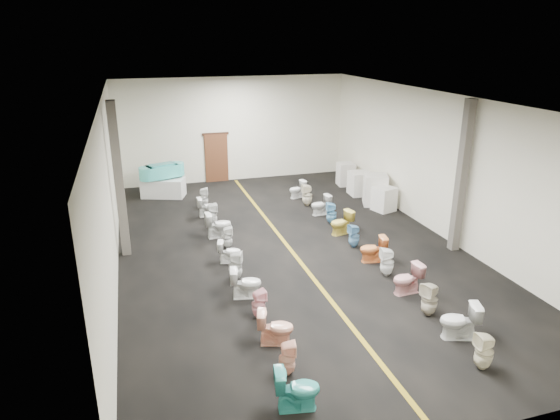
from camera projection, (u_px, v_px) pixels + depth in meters
The scene contains 41 objects.
floor at pixel (289, 248), 15.22m from camera, with size 16.00×16.00×0.00m, color black.
ceiling at pixel (290, 98), 13.73m from camera, with size 16.00×16.00×0.00m, color black.
wall_back at pixel (233, 130), 21.70m from camera, with size 10.00×10.00×0.00m, color beige.
wall_front at pixel (458, 318), 7.25m from camera, with size 10.00×10.00×0.00m, color beige.
wall_left at pixel (109, 192), 13.11m from camera, with size 16.00×16.00×0.00m, color beige.
wall_right at pixel (439, 165), 15.84m from camera, with size 16.00×16.00×0.00m, color beige.
aisle_stripe at pixel (289, 248), 15.22m from camera, with size 0.12×15.60×0.01m, color olive.
back_door at pixel (216, 158), 21.82m from camera, with size 1.00×0.10×2.10m, color #562D19.
door_frame at pixel (215, 134), 21.48m from camera, with size 1.15×0.08×0.10m, color #331C11.
column_left at pixel (119, 181), 14.08m from camera, with size 0.25×0.25×4.50m, color #59544C.
column_right at pixel (462, 177), 14.42m from camera, with size 0.25×0.25×4.50m, color #59544C.
display_table at pixel (163, 188), 19.95m from camera, with size 1.65×0.83×0.73m, color silver.
bathtub at pixel (162, 171), 19.71m from camera, with size 1.79×1.07×0.55m.
appliance_crate_a at pixel (384, 199), 18.33m from camera, with size 0.69×0.69×0.89m, color silver.
appliance_crate_b at pixel (375, 190), 18.94m from camera, with size 0.85×0.85×1.17m, color silver.
appliance_crate_c at pixel (360, 183), 20.18m from camera, with size 0.82×0.82×0.93m, color silver.
appliance_crate_d at pixel (346, 174), 21.44m from camera, with size 0.68×0.68×0.97m, color silver.
toilet_left_0 at pixel (297, 389), 8.56m from camera, with size 0.45×0.79×0.80m, color teal.
toilet_left_1 at pixel (287, 359), 9.44m from camera, with size 0.32×0.32×0.70m, color #FDBBA0.
toilet_left_2 at pixel (275, 327), 10.39m from camera, with size 0.43×0.75×0.76m, color #FFB597.
toilet_left_3 at pixel (259, 304), 11.36m from camera, with size 0.31×0.32×0.69m, color #F2A9B2.
toilet_left_4 at pixel (246, 283), 12.25m from camera, with size 0.43×0.76×0.77m, color white.
toilet_left_5 at pixel (235, 266), 13.14m from camera, with size 0.35×0.36×0.79m, color silver.
toilet_left_6 at pixel (229, 252), 14.14m from camera, with size 0.37×0.65×0.66m, color white.
toilet_left_7 at pixel (227, 237), 15.14m from camera, with size 0.31×0.31×0.68m, color white.
toilet_left_8 at pixel (218, 225), 15.91m from camera, with size 0.47×0.82×0.84m, color white.
toilet_left_9 at pixel (212, 215), 16.89m from camera, with size 0.35×0.36×0.78m, color silver.
toilet_left_10 at pixel (207, 207), 17.79m from camera, with size 0.39×0.69×0.71m, color white.
toilet_left_11 at pixel (203, 197), 18.72m from camera, with size 0.34×0.35×0.75m, color white.
toilet_right_0 at pixel (484, 351), 9.59m from camera, with size 0.35×0.36×0.78m, color beige.
toilet_right_1 at pixel (459, 321), 10.56m from camera, with size 0.46×0.81×0.83m, color silver.
toilet_right_2 at pixel (429, 299), 11.44m from camera, with size 0.37×0.38×0.82m, color beige.
toilet_right_3 at pixel (407, 279), 12.43m from camera, with size 0.44×0.76×0.78m, color #DD9B9B.
toilet_right_4 at pixel (387, 262), 13.35m from camera, with size 0.36×0.37×0.80m, color white.
toilet_right_5 at pixel (373, 249), 14.19m from camera, with size 0.43×0.75×0.76m, color orange.
toilet_right_6 at pixel (354, 236), 15.17m from camera, with size 0.33×0.34×0.73m, color #69A2CA.
toilet_right_7 at pixel (341, 223), 16.16m from camera, with size 0.44×0.77×0.78m, color #E0C951.
toilet_right_8 at pixel (331, 213), 17.06m from camera, with size 0.34×0.35×0.76m, color #66AAD4.
toilet_right_9 at pixel (321, 205), 17.93m from camera, with size 0.41×0.72×0.73m, color silver.
toilet_right_10 at pixel (307, 195), 18.86m from camera, with size 0.38×0.39×0.84m, color #EFE5C7.
toilet_right_11 at pixel (297, 189), 19.81m from camera, with size 0.39×0.68×0.69m, color white.
Camera 1 is at (-4.31, -13.29, 6.14)m, focal length 32.00 mm.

